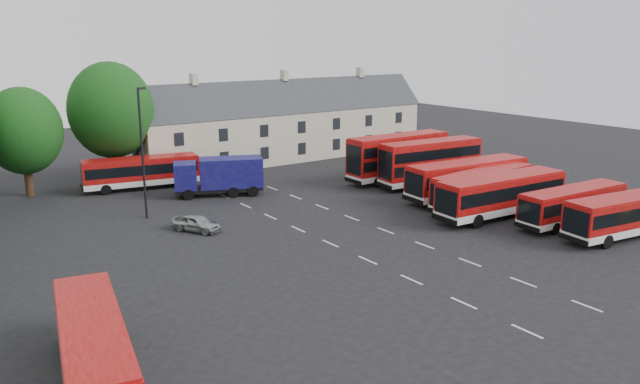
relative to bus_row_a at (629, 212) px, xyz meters
The scene contains 15 objects.
ground 20.10m from the bus_row_a, 153.75° to the left, with size 140.00×140.00×0.00m, color black.
lane_markings 18.98m from the bus_row_a, 144.92° to the left, with size 5.15×33.80×0.01m.
terrace_houses 39.11m from the bus_row_a, 95.82° to the left, with size 35.70×7.13×10.06m.
bus_row_a is the anchor object (origin of this frame).
bus_row_b 4.05m from the bus_row_a, 96.55° to the left, with size 9.97×2.81×2.79m.
bus_row_c 9.03m from the bus_row_a, 110.87° to the left, with size 11.77×3.41×3.29m.
bus_row_d 11.25m from the bus_row_a, 101.94° to the left, with size 11.25×3.77×3.12m.
bus_row_e 13.80m from the bus_row_a, 94.78° to the left, with size 11.95×3.72×3.33m.
bus_dd_south 19.19m from the bus_row_a, 90.61° to the left, with size 10.66×3.40×4.29m.
bus_dd_north 22.65m from the bus_row_a, 92.93° to the left, with size 11.00×2.68×4.50m.
bus_west 36.35m from the bus_row_a, behind, with size 4.34×10.84×2.99m.
bus_north 40.75m from the bus_row_a, 124.16° to the left, with size 10.65×4.24×2.94m.
box_truck 32.69m from the bus_row_a, 123.56° to the left, with size 7.99×5.22×3.35m.
silver_car 30.67m from the bus_row_a, 142.27° to the left, with size 1.49×3.69×1.26m, color #A4A7AB.
lamppost 35.64m from the bus_row_a, 137.10° to the left, with size 0.70×0.37×10.09m.
Camera 1 is at (-23.97, -30.61, 13.79)m, focal length 35.00 mm.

